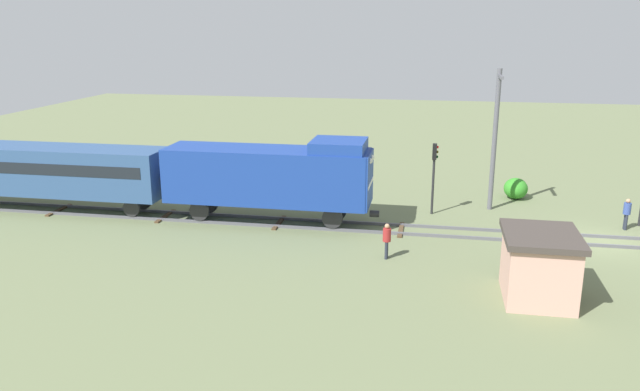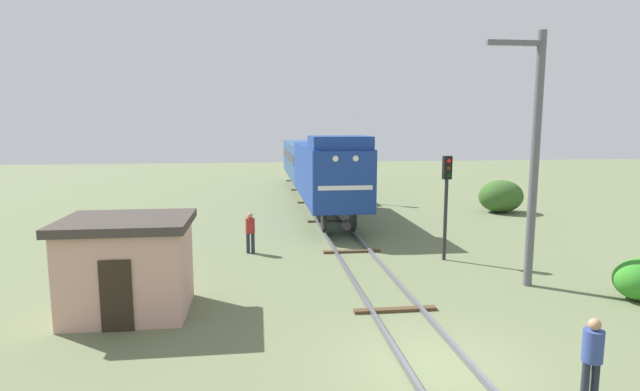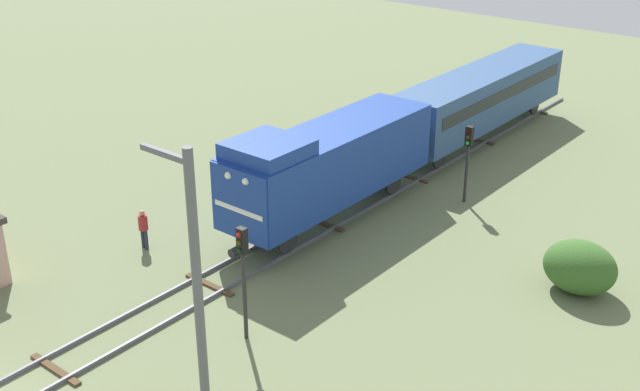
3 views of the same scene
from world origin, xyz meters
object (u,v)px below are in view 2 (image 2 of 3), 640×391
Objects in this scene: traffic_signal_mid at (447,188)px; catenary_mast at (533,155)px; locomotive at (328,171)px; relay_hut at (128,265)px; traffic_signal_far at (370,166)px; passenger_car_leading at (305,159)px; worker_near_track at (592,354)px; worker_by_signal at (250,230)px.

traffic_signal_mid is 3.98m from catenary_mast.
relay_hut is at bearing -120.24° from locomotive.
traffic_signal_mid is at bearing -90.81° from traffic_signal_far.
traffic_signal_far is at bearing -65.28° from passenger_car_leading.
passenger_car_leading is at bearing 114.72° from traffic_signal_far.
worker_near_track is at bearing -30.84° from relay_hut.
catenary_mast reaches higher than worker_by_signal.
locomotive is 8.03m from worker_by_signal.
traffic_signal_far is (0.20, 14.13, -0.31)m from traffic_signal_mid.
traffic_signal_far is 17.62m from catenary_mast.
traffic_signal_mid is at bearing 143.56° from worker_near_track.
passenger_car_leading is 4.00× the size of relay_hut.
traffic_signal_mid reaches higher than worker_by_signal.
passenger_car_leading is 32.23m from worker_near_track.
worker_near_track is at bearing -82.71° from locomotive.
traffic_signal_mid is at bearing -68.45° from locomotive.
worker_near_track is (-1.20, -24.29, -1.55)m from traffic_signal_far.
locomotive is 9.26m from traffic_signal_mid.
passenger_car_leading reaches higher than traffic_signal_far.
worker_by_signal is at bearing 149.64° from catenary_mast.
locomotive reaches higher than passenger_car_leading.
locomotive reaches higher than worker_by_signal.
passenger_car_leading is 22.21m from traffic_signal_mid.
traffic_signal_far reaches higher than relay_hut.
locomotive is 13.04m from catenary_mast.
locomotive is 2.83× the size of traffic_signal_mid.
relay_hut is (-10.90, -4.25, -1.47)m from traffic_signal_mid.
relay_hut reaches higher than worker_by_signal.
relay_hut is (-9.90, 5.91, 0.40)m from worker_near_track.
traffic_signal_far is 21.50m from relay_hut.
worker_by_signal is at bearing -122.75° from traffic_signal_far.
locomotive is at bearing 111.55° from traffic_signal_mid.
worker_near_track is (2.40, -32.11, -1.53)m from passenger_car_leading.
locomotive is at bearing 156.46° from worker_near_track.
traffic_signal_far is 14.50m from worker_by_signal.
catenary_mast is at bearing -144.18° from worker_by_signal.
worker_near_track is 11.54m from relay_hut.
worker_by_signal is (-6.60, 12.17, 0.00)m from worker_near_track.
traffic_signal_far reaches higher than worker_by_signal.
relay_hut is at bearing -121.13° from traffic_signal_far.
locomotive is at bearing 59.76° from relay_hut.
worker_near_track is at bearing -95.62° from traffic_signal_mid.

